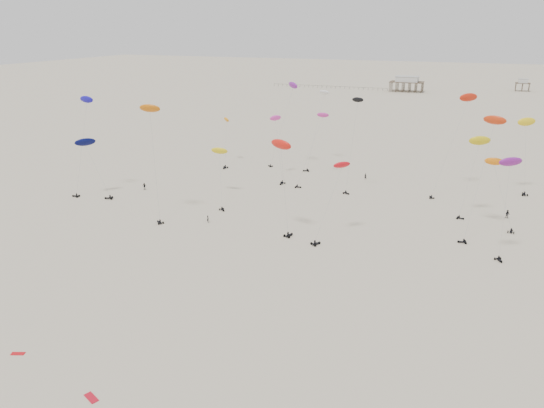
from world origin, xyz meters
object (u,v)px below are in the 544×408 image
at_px(rig_0, 278,141).
at_px(rig_9, 489,142).
at_px(pavilion_small, 522,86).
at_px(pavilion_main, 407,85).
at_px(rig_4, 508,181).
at_px(spectator_0, 208,222).

distance_m(rig_0, rig_9, 59.48).
bearing_deg(rig_9, pavilion_small, -14.23).
distance_m(pavilion_main, rig_4, 261.85).
bearing_deg(spectator_0, rig_0, -36.99).
relative_size(pavilion_main, rig_9, 0.84).
xyz_separation_m(pavilion_small, spectator_0, (-76.12, -289.79, -3.49)).
relative_size(rig_0, rig_4, 0.93).
relative_size(rig_0, spectator_0, 9.71).
xyz_separation_m(rig_0, rig_4, (57.83, -35.15, 4.19)).
height_order(rig_0, spectator_0, rig_0).
bearing_deg(spectator_0, pavilion_small, -49.31).
distance_m(rig_0, spectator_0, 40.28).
bearing_deg(pavilion_main, rig_0, -91.17).
xyz_separation_m(pavilion_main, rig_0, (-4.50, -220.99, 6.47)).
distance_m(pavilion_small, rig_0, 261.91).
relative_size(rig_4, rig_9, 0.78).
height_order(rig_0, rig_9, rig_9).
xyz_separation_m(pavilion_small, rig_9, (-20.54, -274.48, 15.87)).
relative_size(rig_4, spectator_0, 10.42).
relative_size(pavilion_small, rig_9, 0.36).
bearing_deg(pavilion_main, rig_4, -78.24).
bearing_deg(pavilion_main, spectator_0, -91.35).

